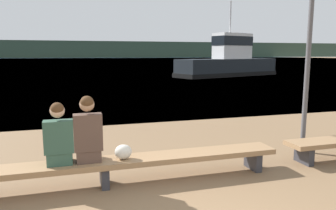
% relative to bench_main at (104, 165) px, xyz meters
% --- Properties ---
extents(water_surface, '(240.00, 240.00, 0.00)m').
position_rel_bench_main_xyz_m(water_surface, '(0.62, 124.48, -0.34)').
color(water_surface, teal).
rests_on(water_surface, ground).
extents(far_shoreline, '(600.00, 12.00, 8.63)m').
position_rel_bench_main_xyz_m(far_shoreline, '(0.62, 178.53, 3.98)').
color(far_shoreline, '#2D3D2D').
rests_on(far_shoreline, ground).
extents(bench_main, '(5.98, 0.52, 0.42)m').
position_rel_bench_main_xyz_m(bench_main, '(0.00, 0.00, 0.00)').
color(bench_main, '#8E6B47').
rests_on(bench_main, ground).
extents(person_left, '(0.43, 0.36, 0.97)m').
position_rel_bench_main_xyz_m(person_left, '(-0.66, -0.00, 0.51)').
color(person_left, '#2D4C3D').
rests_on(person_left, bench_main).
extents(person_right, '(0.43, 0.37, 1.05)m').
position_rel_bench_main_xyz_m(person_right, '(-0.23, -0.00, 0.55)').
color(person_right, '#4C382D').
rests_on(person_right, bench_main).
extents(shopping_bag, '(0.28, 0.22, 0.24)m').
position_rel_bench_main_xyz_m(shopping_bag, '(0.31, -0.03, 0.20)').
color(shopping_bag, beige).
rests_on(shopping_bag, bench_main).
extents(tugboat_red, '(11.26, 6.18, 6.87)m').
position_rel_bench_main_xyz_m(tugboat_red, '(13.93, 23.07, 0.91)').
color(tugboat_red, black).
rests_on(tugboat_red, water_surface).
extents(deck_lamp_post, '(0.24, 0.24, 3.50)m').
position_rel_bench_main_xyz_m(deck_lamp_post, '(4.28, 0.63, 1.81)').
color(deck_lamp_post, '#4C4C51').
rests_on(deck_lamp_post, ground).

